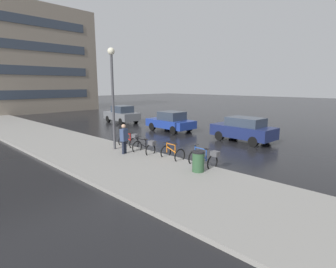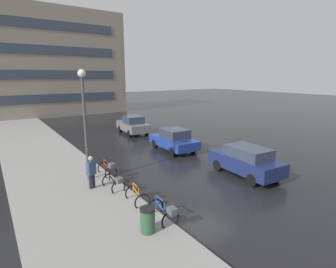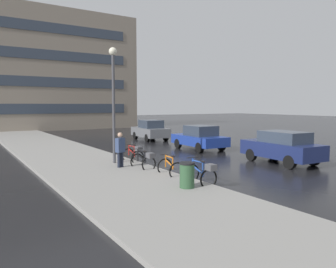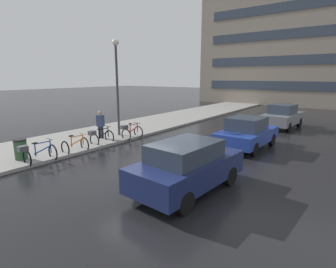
{
  "view_description": "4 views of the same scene",
  "coord_description": "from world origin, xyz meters",
  "px_view_note": "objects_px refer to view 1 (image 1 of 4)",
  "views": [
    {
      "loc": [
        -13.16,
        -8.49,
        3.74
      ],
      "look_at": [
        -1.94,
        2.15,
        0.81
      ],
      "focal_mm": 28.0,
      "sensor_mm": 36.0,
      "label": 1
    },
    {
      "loc": [
        -8.66,
        -9.15,
        5.38
      ],
      "look_at": [
        0.45,
        3.97,
        1.79
      ],
      "focal_mm": 28.0,
      "sensor_mm": 36.0,
      "label": 2
    },
    {
      "loc": [
        -11.17,
        -11.0,
        2.97
      ],
      "look_at": [
        -2.11,
        2.93,
        1.47
      ],
      "focal_mm": 35.0,
      "sensor_mm": 36.0,
      "label": 3
    },
    {
      "loc": [
        6.74,
        -7.11,
        3.6
      ],
      "look_at": [
        0.14,
        1.91,
        1.14
      ],
      "focal_mm": 28.0,
      "sensor_mm": 36.0,
      "label": 4
    }
  ],
  "objects_px": {
    "bicycle_nearest": "(205,158)",
    "streetlamp": "(112,87)",
    "pedestrian": "(124,138)",
    "bicycle_second": "(173,153)",
    "car_navy": "(243,129)",
    "bicycle_farthest": "(130,140)",
    "car_grey": "(122,114)",
    "car_blue": "(171,121)",
    "trash_bin": "(198,163)",
    "bicycle_third": "(146,147)"
  },
  "relations": [
    {
      "from": "bicycle_nearest",
      "to": "streetlamp",
      "type": "xyz_separation_m",
      "value": [
        -0.97,
        5.55,
        3.13
      ]
    },
    {
      "from": "car_blue",
      "to": "pedestrian",
      "type": "relative_size",
      "value": 2.39
    },
    {
      "from": "bicycle_farthest",
      "to": "car_grey",
      "type": "height_order",
      "value": "car_grey"
    },
    {
      "from": "bicycle_farthest",
      "to": "pedestrian",
      "type": "height_order",
      "value": "pedestrian"
    },
    {
      "from": "bicycle_nearest",
      "to": "car_grey",
      "type": "xyz_separation_m",
      "value": [
        6.22,
        14.52,
        0.33
      ]
    },
    {
      "from": "bicycle_third",
      "to": "car_blue",
      "type": "bearing_deg",
      "value": 32.86
    },
    {
      "from": "car_grey",
      "to": "pedestrian",
      "type": "distance_m",
      "value": 12.58
    },
    {
      "from": "bicycle_farthest",
      "to": "car_blue",
      "type": "bearing_deg",
      "value": 20.9
    },
    {
      "from": "car_navy",
      "to": "streetlamp",
      "type": "xyz_separation_m",
      "value": [
        -7.37,
        4.03,
        2.79
      ]
    },
    {
      "from": "bicycle_farthest",
      "to": "car_navy",
      "type": "height_order",
      "value": "car_navy"
    },
    {
      "from": "bicycle_farthest",
      "to": "car_navy",
      "type": "xyz_separation_m",
      "value": [
        6.33,
        -3.95,
        0.34
      ]
    },
    {
      "from": "bicycle_second",
      "to": "streetlamp",
      "type": "bearing_deg",
      "value": 103.45
    },
    {
      "from": "bicycle_farthest",
      "to": "trash_bin",
      "type": "bearing_deg",
      "value": -99.06
    },
    {
      "from": "bicycle_second",
      "to": "pedestrian",
      "type": "height_order",
      "value": "pedestrian"
    },
    {
      "from": "car_navy",
      "to": "car_grey",
      "type": "relative_size",
      "value": 1.01
    },
    {
      "from": "car_grey",
      "to": "bicycle_nearest",
      "type": "bearing_deg",
      "value": -113.18
    },
    {
      "from": "bicycle_nearest",
      "to": "bicycle_third",
      "type": "height_order",
      "value": "bicycle_nearest"
    },
    {
      "from": "bicycle_second",
      "to": "car_navy",
      "type": "height_order",
      "value": "car_navy"
    },
    {
      "from": "bicycle_second",
      "to": "pedestrian",
      "type": "bearing_deg",
      "value": 114.1
    },
    {
      "from": "car_grey",
      "to": "streetlamp",
      "type": "distance_m",
      "value": 11.83
    },
    {
      "from": "trash_bin",
      "to": "car_grey",
      "type": "bearing_deg",
      "value": 64.42
    },
    {
      "from": "bicycle_nearest",
      "to": "car_navy",
      "type": "bearing_deg",
      "value": 13.36
    },
    {
      "from": "car_navy",
      "to": "car_blue",
      "type": "height_order",
      "value": "car_navy"
    },
    {
      "from": "bicycle_farthest",
      "to": "car_grey",
      "type": "bearing_deg",
      "value": 55.78
    },
    {
      "from": "bicycle_farthest",
      "to": "trash_bin",
      "type": "relative_size",
      "value": 1.34
    },
    {
      "from": "bicycle_second",
      "to": "pedestrian",
      "type": "xyz_separation_m",
      "value": [
        -1.1,
        2.46,
        0.57
      ]
    },
    {
      "from": "streetlamp",
      "to": "trash_bin",
      "type": "distance_m",
      "value": 6.57
    },
    {
      "from": "car_grey",
      "to": "pedestrian",
      "type": "height_order",
      "value": "pedestrian"
    },
    {
      "from": "bicycle_nearest",
      "to": "car_navy",
      "type": "xyz_separation_m",
      "value": [
        6.4,
        1.52,
        0.34
      ]
    },
    {
      "from": "bicycle_second",
      "to": "streetlamp",
      "type": "height_order",
      "value": "streetlamp"
    },
    {
      "from": "streetlamp",
      "to": "pedestrian",
      "type": "bearing_deg",
      "value": -100.87
    },
    {
      "from": "bicycle_nearest",
      "to": "car_blue",
      "type": "relative_size",
      "value": 0.35
    },
    {
      "from": "bicycle_second",
      "to": "car_blue",
      "type": "bearing_deg",
      "value": 43.52
    },
    {
      "from": "bicycle_farthest",
      "to": "streetlamp",
      "type": "relative_size",
      "value": 0.24
    },
    {
      "from": "trash_bin",
      "to": "car_blue",
      "type": "bearing_deg",
      "value": 49.15
    },
    {
      "from": "bicycle_farthest",
      "to": "car_blue",
      "type": "distance_m",
      "value": 6.44
    },
    {
      "from": "bicycle_second",
      "to": "car_grey",
      "type": "xyz_separation_m",
      "value": [
        6.32,
        12.62,
        0.44
      ]
    },
    {
      "from": "car_blue",
      "to": "streetlamp",
      "type": "distance_m",
      "value": 7.92
    },
    {
      "from": "pedestrian",
      "to": "bicycle_second",
      "type": "bearing_deg",
      "value": -65.9
    },
    {
      "from": "bicycle_second",
      "to": "trash_bin",
      "type": "bearing_deg",
      "value": -109.2
    },
    {
      "from": "bicycle_second",
      "to": "streetlamp",
      "type": "distance_m",
      "value": 4.95
    },
    {
      "from": "bicycle_third",
      "to": "trash_bin",
      "type": "xyz_separation_m",
      "value": [
        -0.47,
        -3.84,
        0.02
      ]
    },
    {
      "from": "bicycle_farthest",
      "to": "pedestrian",
      "type": "bearing_deg",
      "value": -138.73
    },
    {
      "from": "pedestrian",
      "to": "streetlamp",
      "type": "height_order",
      "value": "streetlamp"
    },
    {
      "from": "car_grey",
      "to": "car_blue",
      "type": "bearing_deg",
      "value": -91.23
    },
    {
      "from": "bicycle_second",
      "to": "trash_bin",
      "type": "relative_size",
      "value": 1.11
    },
    {
      "from": "car_blue",
      "to": "pedestrian",
      "type": "height_order",
      "value": "pedestrian"
    },
    {
      "from": "streetlamp",
      "to": "trash_bin",
      "type": "xyz_separation_m",
      "value": [
        0.13,
        -5.78,
        -3.12
      ]
    },
    {
      "from": "car_grey",
      "to": "streetlamp",
      "type": "xyz_separation_m",
      "value": [
        -7.19,
        -8.97,
        2.8
      ]
    },
    {
      "from": "car_grey",
      "to": "trash_bin",
      "type": "bearing_deg",
      "value": -115.58
    }
  ]
}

